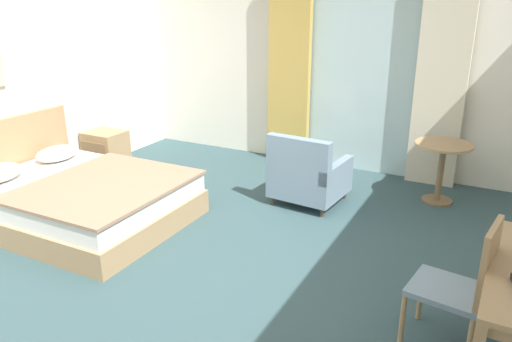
{
  "coord_description": "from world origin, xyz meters",
  "views": [
    {
      "loc": [
        2.19,
        -3.14,
        2.28
      ],
      "look_at": [
        0.22,
        0.65,
        0.75
      ],
      "focal_mm": 34.86,
      "sensor_mm": 36.0,
      "label": 1
    }
  ],
  "objects_px": {
    "round_cafe_table": "(442,159)",
    "armchair_by_window": "(308,176)",
    "nightstand": "(106,151)",
    "desk_chair": "(464,283)",
    "bed": "(76,197)"
  },
  "relations": [
    {
      "from": "nightstand",
      "to": "round_cafe_table",
      "type": "bearing_deg",
      "value": 12.69
    },
    {
      "from": "armchair_by_window",
      "to": "round_cafe_table",
      "type": "height_order",
      "value": "armchair_by_window"
    },
    {
      "from": "armchair_by_window",
      "to": "round_cafe_table",
      "type": "relative_size",
      "value": 1.19
    },
    {
      "from": "round_cafe_table",
      "to": "nightstand",
      "type": "bearing_deg",
      "value": -167.31
    },
    {
      "from": "round_cafe_table",
      "to": "armchair_by_window",
      "type": "bearing_deg",
      "value": -150.94
    },
    {
      "from": "bed",
      "to": "armchair_by_window",
      "type": "xyz_separation_m",
      "value": [
        2.0,
        1.54,
        0.07
      ]
    },
    {
      "from": "desk_chair",
      "to": "round_cafe_table",
      "type": "height_order",
      "value": "desk_chair"
    },
    {
      "from": "round_cafe_table",
      "to": "desk_chair",
      "type": "bearing_deg",
      "value": -79.25
    },
    {
      "from": "bed",
      "to": "nightstand",
      "type": "xyz_separation_m",
      "value": [
        -0.84,
        1.34,
        0.01
      ]
    },
    {
      "from": "nightstand",
      "to": "round_cafe_table",
      "type": "relative_size",
      "value": 0.78
    },
    {
      "from": "nightstand",
      "to": "armchair_by_window",
      "type": "relative_size",
      "value": 0.65
    },
    {
      "from": "desk_chair",
      "to": "armchair_by_window",
      "type": "height_order",
      "value": "desk_chair"
    },
    {
      "from": "armchair_by_window",
      "to": "bed",
      "type": "bearing_deg",
      "value": -142.5
    },
    {
      "from": "nightstand",
      "to": "desk_chair",
      "type": "bearing_deg",
      "value": -19.68
    },
    {
      "from": "desk_chair",
      "to": "armchair_by_window",
      "type": "xyz_separation_m",
      "value": [
        -1.82,
        1.87,
        -0.19
      ]
    }
  ]
}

